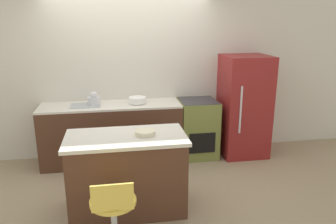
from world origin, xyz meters
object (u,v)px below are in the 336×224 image
at_px(stool_chair, 114,215).
at_px(kettle, 94,100).
at_px(mixing_bowl, 137,100).
at_px(refrigerator, 244,106).
at_px(oven_range, 197,128).

distance_m(stool_chair, kettle, 2.21).
bearing_deg(mixing_bowl, refrigerator, -1.23).
relative_size(stool_chair, mixing_bowl, 3.07).
bearing_deg(stool_chair, refrigerator, 44.34).
height_order(oven_range, mixing_bowl, mixing_bowl).
height_order(oven_range, kettle, kettle).
relative_size(stool_chair, kettle, 3.86).
height_order(refrigerator, stool_chair, refrigerator).
bearing_deg(oven_range, stool_chair, -122.94).
bearing_deg(stool_chair, mixing_bowl, 78.99).
bearing_deg(mixing_bowl, kettle, 180.00).
height_order(stool_chair, mixing_bowl, mixing_bowl).
bearing_deg(kettle, mixing_bowl, 0.00).
xyz_separation_m(refrigerator, stool_chair, (-2.12, -2.07, -0.42)).
bearing_deg(refrigerator, stool_chair, -135.66).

